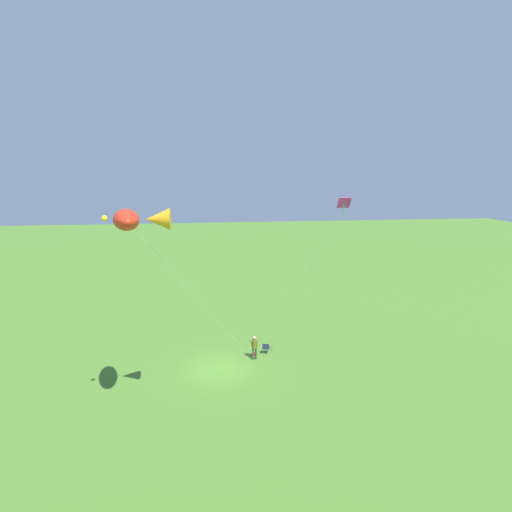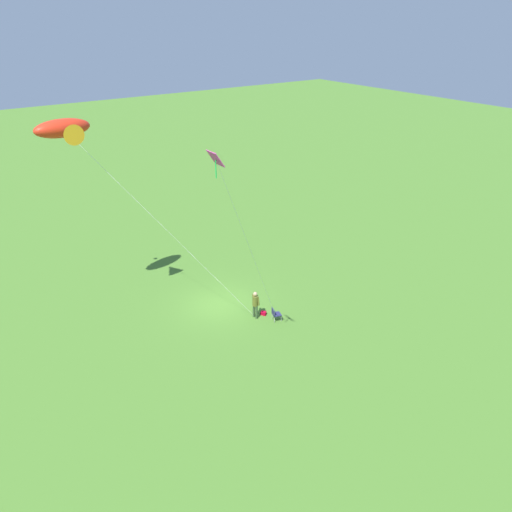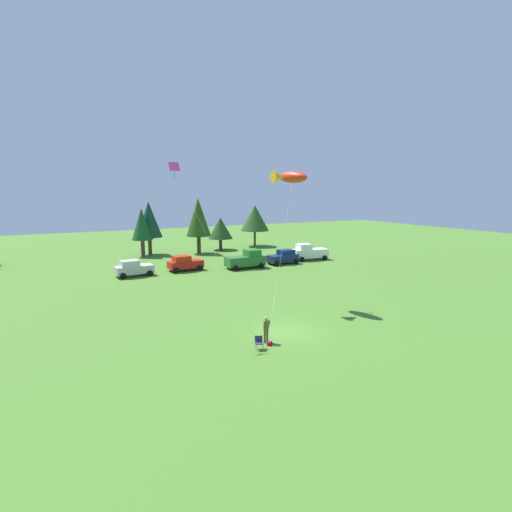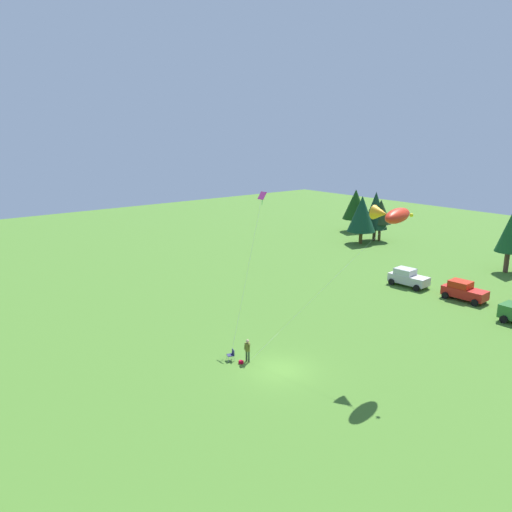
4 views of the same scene
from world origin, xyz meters
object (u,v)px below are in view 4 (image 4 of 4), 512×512
Objects in this scene: person_kite_flyer at (248,349)px; car_silver_compact at (408,277)px; car_red_sedan at (464,291)px; kite_large_fish at (393,215)px; backpack_on_grass at (241,362)px; kite_diamond_rainbow at (261,204)px; folding_chair at (232,354)px.

car_silver_compact is at bearing 176.66° from person_kite_flyer.
kite_large_fish is (3.79, -17.76, 9.97)m from car_red_sedan.
person_kite_flyer is at bearing -130.54° from kite_large_fish.
kite_diamond_rainbow is at bearing 128.45° from backpack_on_grass.
person_kite_flyer is at bearing 94.30° from car_silver_compact.
car_silver_compact and car_red_sedan have the same top height.
kite_large_fish is at bearing 156.17° from folding_chair.
kite_diamond_rainbow is at bearing -164.53° from kite_large_fish.
kite_diamond_rainbow is (-3.20, 5.35, 10.25)m from folding_chair.
backpack_on_grass is at bearing 120.77° from folding_chair.
kite_large_fish is at bearing 15.47° from kite_diamond_rainbow.
car_silver_compact is at bearing -156.20° from folding_chair.
car_silver_compact is (-3.63, 24.91, -0.07)m from person_kite_flyer.
backpack_on_grass is 0.07× the size of car_silver_compact.
backpack_on_grass is 0.03× the size of kite_large_fish.
car_silver_compact is (-2.69, 25.68, 0.46)m from folding_chair.
person_kite_flyer is 13.97m from kite_large_fish.
car_silver_compact is at bearing 97.99° from backpack_on_grass.
person_kite_flyer is at bearing -47.89° from kite_diamond_rainbow.
backpack_on_grass is at bearing 94.00° from car_silver_compact.
kite_diamond_rainbow is (-4.08, 5.14, 10.63)m from backpack_on_grass.
folding_chair is 0.19× the size of car_silver_compact.
car_silver_compact is 22.57m from kite_diamond_rainbow.
person_kite_flyer is at bearing 84.60° from backpack_on_grass.
backpack_on_grass is 0.07× the size of car_red_sedan.
kite_large_fish is at bearing 98.97° from car_red_sedan.
kite_diamond_rainbow reaches higher than car_red_sedan.
kite_diamond_rainbow reaches higher than kite_large_fish.
car_red_sedan reaches higher than backpack_on_grass.
folding_chair is at bearing 79.14° from car_red_sedan.
kite_large_fish reaches higher than person_kite_flyer.
car_silver_compact is at bearing 0.16° from car_red_sedan.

